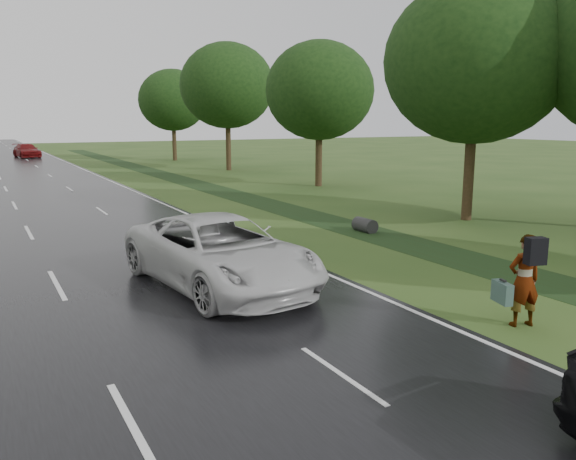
# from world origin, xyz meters

# --- Properties ---
(ground) EXTENTS (220.00, 220.00, 0.00)m
(ground) POSITION_xyz_m (0.00, 0.00, 0.00)
(ground) COLOR #2B481A
(ground) RESTS_ON ground
(edge_stripe_east) EXTENTS (0.12, 180.00, 0.01)m
(edge_stripe_east) POSITION_xyz_m (6.75, 45.00, 0.04)
(edge_stripe_east) COLOR silver
(edge_stripe_east) RESTS_ON road
(drainage_ditch) EXTENTS (2.20, 120.00, 0.56)m
(drainage_ditch) POSITION_xyz_m (11.50, 18.71, 0.04)
(drainage_ditch) COLOR black
(drainage_ditch) RESTS_ON ground
(tree_east_b) EXTENTS (7.60, 7.60, 10.11)m
(tree_east_b) POSITION_xyz_m (17.00, 10.00, 6.68)
(tree_east_b) COLOR #322514
(tree_east_b) RESTS_ON ground
(tree_east_c) EXTENTS (7.00, 7.00, 9.29)m
(tree_east_c) POSITION_xyz_m (18.20, 24.00, 6.14)
(tree_east_c) COLOR #322514
(tree_east_c) RESTS_ON ground
(tree_east_d) EXTENTS (8.00, 8.00, 10.76)m
(tree_east_d) POSITION_xyz_m (17.80, 38.00, 7.15)
(tree_east_d) COLOR #322514
(tree_east_d) RESTS_ON ground
(tree_east_f) EXTENTS (7.20, 7.20, 9.62)m
(tree_east_f) POSITION_xyz_m (17.50, 52.00, 6.37)
(tree_east_f) COLOR #322514
(tree_east_f) RESTS_ON ground
(pedestrian) EXTENTS (0.96, 0.97, 1.98)m
(pedestrian) POSITION_xyz_m (8.17, 0.13, 1.02)
(pedestrian) COLOR #A5998C
(pedestrian) RESTS_ON ground
(white_pickup) EXTENTS (3.72, 6.81, 1.81)m
(white_pickup) POSITION_xyz_m (3.71, 5.81, 0.94)
(white_pickup) COLOR silver
(white_pickup) RESTS_ON road
(far_car_red) EXTENTS (2.98, 5.66, 1.56)m
(far_car_red) POSITION_xyz_m (3.90, 64.57, 0.82)
(far_car_red) COLOR #680B0C
(far_car_red) RESTS_ON road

